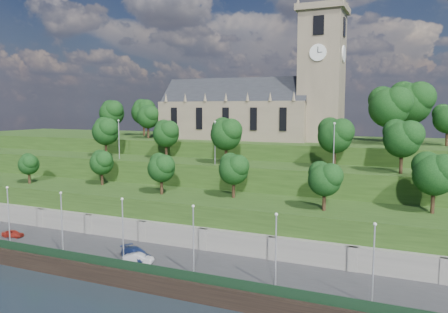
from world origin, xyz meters
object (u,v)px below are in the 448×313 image
at_px(car_middle, 138,258).
at_px(car_right, 136,254).
at_px(car_left, 13,234).
at_px(church, 258,104).

height_order(car_middle, car_right, car_right).
bearing_deg(car_middle, car_right, 35.06).
bearing_deg(car_right, car_middle, -110.60).
xyz_separation_m(car_left, car_right, (23.05, -0.80, 0.19)).
bearing_deg(church, car_left, -121.53).
height_order(car_left, car_middle, car_middle).
relative_size(church, car_right, 7.49).
distance_m(car_left, car_right, 23.07).
distance_m(car_left, car_middle, 24.15).
xyz_separation_m(car_left, car_middle, (24.09, -1.79, 0.07)).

